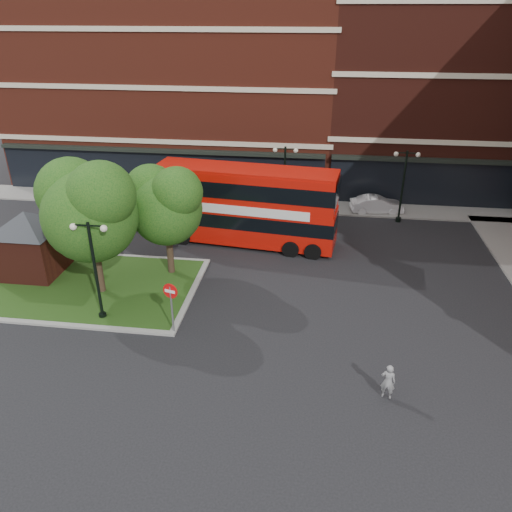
# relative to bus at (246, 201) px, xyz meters

# --- Properties ---
(ground) EXTENTS (120.00, 120.00, 0.00)m
(ground) POSITION_rel_bus_xyz_m (0.00, -9.71, -2.79)
(ground) COLOR black
(ground) RESTS_ON ground
(pavement_far) EXTENTS (44.00, 3.00, 0.12)m
(pavement_far) POSITION_rel_bus_xyz_m (0.00, 6.79, -2.73)
(pavement_far) COLOR slate
(pavement_far) RESTS_ON ground
(terrace_far_left) EXTENTS (26.00, 12.00, 14.00)m
(terrace_far_left) POSITION_rel_bus_xyz_m (-8.00, 14.29, 4.21)
(terrace_far_left) COLOR maroon
(terrace_far_left) RESTS_ON ground
(terrace_far_right) EXTENTS (18.00, 12.00, 16.00)m
(terrace_far_right) POSITION_rel_bus_xyz_m (14.00, 14.29, 5.21)
(terrace_far_right) COLOR #471911
(terrace_far_right) RESTS_ON ground
(traffic_island) EXTENTS (12.60, 7.60, 0.15)m
(traffic_island) POSITION_rel_bus_xyz_m (-8.00, -6.71, -2.72)
(traffic_island) COLOR gray
(traffic_island) RESTS_ON ground
(kiosk) EXTENTS (6.51, 6.51, 3.60)m
(kiosk) POSITION_rel_bus_xyz_m (-11.00, -5.71, -0.47)
(kiosk) COLOR #471911
(kiosk) RESTS_ON traffic_island
(tree_island_west) EXTENTS (5.40, 4.71, 7.21)m
(tree_island_west) POSITION_rel_bus_xyz_m (-6.59, -7.13, 2.01)
(tree_island_west) COLOR #2D2116
(tree_island_west) RESTS_ON ground
(tree_island_east) EXTENTS (4.46, 3.90, 6.29)m
(tree_island_east) POSITION_rel_bus_xyz_m (-3.58, -4.65, 1.46)
(tree_island_east) COLOR #2D2116
(tree_island_east) RESTS_ON ground
(lamp_island) EXTENTS (1.72, 0.36, 5.00)m
(lamp_island) POSITION_rel_bus_xyz_m (-5.50, -9.51, 0.04)
(lamp_island) COLOR black
(lamp_island) RESTS_ON ground
(lamp_far_left) EXTENTS (1.72, 0.36, 5.00)m
(lamp_far_left) POSITION_rel_bus_xyz_m (2.00, 4.79, 0.04)
(lamp_far_left) COLOR black
(lamp_far_left) RESTS_ON ground
(lamp_far_right) EXTENTS (1.72, 0.36, 5.00)m
(lamp_far_right) POSITION_rel_bus_xyz_m (10.00, 4.79, 0.04)
(lamp_far_right) COLOR black
(lamp_far_right) RESTS_ON ground
(bus) EXTENTS (11.34, 3.84, 4.25)m
(bus) POSITION_rel_bus_xyz_m (0.00, 0.00, 0.00)
(bus) COLOR #BE1007
(bus) RESTS_ON ground
(woman) EXTENTS (0.62, 0.48, 1.51)m
(woman) POSITION_rel_bus_xyz_m (7.42, -13.21, -2.03)
(woman) COLOR gray
(woman) RESTS_ON ground
(car_silver) EXTENTS (4.10, 1.75, 1.38)m
(car_silver) POSITION_rel_bus_xyz_m (-1.23, 4.79, -2.10)
(car_silver) COLOR #A6A9AD
(car_silver) RESTS_ON ground
(car_white) EXTENTS (3.89, 1.79, 1.24)m
(car_white) POSITION_rel_bus_xyz_m (8.60, 6.29, -2.17)
(car_white) COLOR white
(car_white) RESTS_ON ground
(no_entry_sign) EXTENTS (0.70, 0.25, 2.59)m
(no_entry_sign) POSITION_rel_bus_xyz_m (-1.80, -10.21, -0.94)
(no_entry_sign) COLOR slate
(no_entry_sign) RESTS_ON ground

